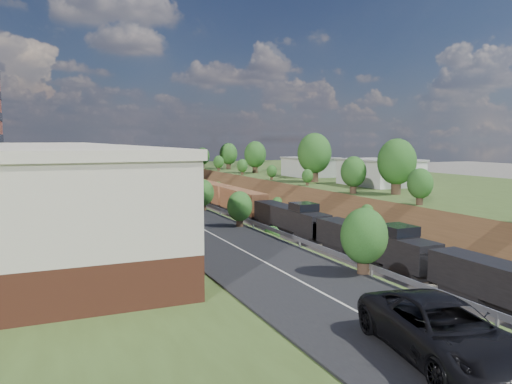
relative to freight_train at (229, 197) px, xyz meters
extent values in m
cube|color=#3F5523|center=(30.40, -6.62, 0.06)|extent=(44.00, 180.00, 5.00)
cube|color=brown|center=(-13.60, -6.62, -2.44)|extent=(10.00, 180.00, 10.00)
cube|color=brown|center=(8.40, -6.62, -2.44)|extent=(10.00, 180.00, 10.00)
cube|color=gray|center=(-5.20, -6.62, -2.35)|extent=(1.58, 180.00, 0.18)
cube|color=gray|center=(0.00, -6.62, -2.35)|extent=(1.58, 180.00, 0.18)
cube|color=black|center=(-18.10, -6.62, 2.61)|extent=(8.00, 180.00, 0.10)
cube|color=#99999E|center=(-14.00, -6.62, 3.11)|extent=(0.06, 171.00, 0.30)
cube|color=brown|center=(-30.60, -28.62, 3.66)|extent=(14.00, 62.00, 2.20)
cube|color=beige|center=(-30.60, -28.62, 6.91)|extent=(14.00, 62.00, 4.30)
cube|color=beige|center=(-30.60, -28.62, 9.31)|extent=(14.30, 62.30, 0.50)
cube|color=gray|center=(-14.10, 55.38, 0.66)|extent=(1.50, 8.00, 6.20)
cube|color=gray|center=(8.90, 55.38, 0.66)|extent=(1.50, 8.00, 6.20)
cube|color=gray|center=(-2.60, 55.38, 3.76)|extent=(24.00, 8.00, 1.00)
cube|color=gray|center=(-2.60, 51.38, 4.56)|extent=(24.00, 0.30, 0.80)
cube|color=gray|center=(-2.60, 59.38, 4.56)|extent=(24.00, 0.30, 0.80)
cube|color=silver|center=(20.90, -14.62, 4.56)|extent=(9.00, 12.00, 4.00)
cube|color=silver|center=(20.40, 7.38, 4.36)|extent=(8.00, 10.00, 3.60)
cylinder|color=#473323|center=(14.40, -26.62, 3.87)|extent=(1.30, 1.30, 2.62)
ellipsoid|color=#28551E|center=(14.40, -26.62, 7.02)|extent=(5.25, 5.25, 6.30)
cylinder|color=#473323|center=(-14.40, -46.62, 3.17)|extent=(0.66, 0.66, 1.22)
ellipsoid|color=#28551E|center=(-14.40, -46.62, 4.64)|extent=(2.45, 2.45, 2.94)
cube|color=black|center=(0.00, -40.59, -0.23)|extent=(2.80, 16.81, 2.62)
cube|color=black|center=(0.00, -22.79, -0.23)|extent=(2.80, 16.81, 2.62)
cube|color=brown|center=(0.00, 24.13, 0.14)|extent=(2.80, 75.02, 3.36)
imported|color=black|center=(-18.19, -68.71, 3.65)|extent=(4.49, 7.58, 1.98)
camera|label=1|loc=(-30.40, -80.93, 9.99)|focal=35.00mm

